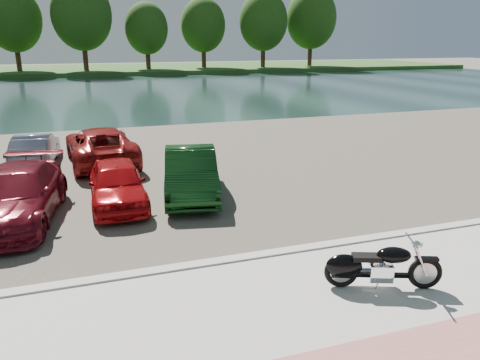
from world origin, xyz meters
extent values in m
plane|color=#595447|center=(0.00, 0.00, 0.00)|extent=(200.00, 200.00, 0.00)
cube|color=#B9B6AE|center=(0.00, -1.00, 0.05)|extent=(60.00, 6.00, 0.10)
cube|color=#B9B6AE|center=(0.00, 2.00, 0.07)|extent=(60.00, 0.30, 0.14)
cube|color=#413B34|center=(0.00, 11.00, 0.02)|extent=(60.00, 18.00, 0.04)
cube|color=#192D2C|center=(0.00, 40.00, 0.00)|extent=(120.00, 40.00, 0.00)
cube|color=#1F4819|center=(0.00, 72.00, 0.30)|extent=(120.00, 24.00, 0.60)
cylinder|color=#3B2215|center=(-12.00, 67.40, 3.30)|extent=(0.70, 0.70, 5.40)
ellipsoid|color=#17360E|center=(-12.00, 67.40, 7.62)|extent=(7.56, 7.56, 9.07)
cylinder|color=#3B2215|center=(-3.00, 64.60, 3.52)|extent=(0.70, 0.70, 5.85)
ellipsoid|color=#17360E|center=(-3.00, 64.60, 8.21)|extent=(8.19, 8.19, 9.83)
cylinder|color=#3B2215|center=(6.00, 66.00, 2.85)|extent=(0.70, 0.70, 4.50)
ellipsoid|color=#17360E|center=(6.00, 66.00, 6.45)|extent=(6.30, 6.30, 7.56)
cylinder|color=#3B2215|center=(15.00, 67.40, 3.08)|extent=(0.70, 0.70, 4.95)
ellipsoid|color=#17360E|center=(15.00, 67.40, 7.04)|extent=(6.93, 6.93, 8.32)
cylinder|color=#3B2215|center=(24.00, 64.60, 3.30)|extent=(0.70, 0.70, 5.40)
ellipsoid|color=#17360E|center=(24.00, 64.60, 7.62)|extent=(7.56, 7.56, 9.07)
cylinder|color=#3B2215|center=(33.00, 66.00, 3.52)|extent=(0.70, 0.70, 5.85)
ellipsoid|color=#17360E|center=(33.00, 66.00, 8.21)|extent=(8.19, 8.19, 9.83)
torus|color=black|center=(1.96, -0.44, 0.44)|extent=(0.68, 0.36, 0.68)
torus|color=black|center=(0.42, 0.15, 0.44)|extent=(0.68, 0.36, 0.68)
cylinder|color=#B2B2B7|center=(1.96, -0.44, 0.44)|extent=(0.45, 0.22, 0.46)
cylinder|color=#B2B2B7|center=(0.42, 0.15, 0.44)|extent=(0.45, 0.22, 0.46)
cylinder|color=silver|center=(1.80, -0.49, 0.74)|extent=(0.32, 0.16, 0.63)
cylinder|color=silver|center=(1.87, -0.30, 0.74)|extent=(0.32, 0.16, 0.63)
cylinder|color=silver|center=(1.65, -0.33, 1.13)|extent=(0.30, 0.71, 0.04)
sphere|color=silver|center=(1.75, -0.36, 1.05)|extent=(0.21, 0.21, 0.16)
sphere|color=silver|center=(1.81, -0.39, 1.05)|extent=(0.14, 0.14, 0.11)
cube|color=black|center=(1.96, -0.44, 0.75)|extent=(0.47, 0.29, 0.06)
cube|color=black|center=(1.19, -0.15, 0.38)|extent=(1.16, 0.52, 0.08)
cube|color=silver|center=(1.14, -0.13, 0.45)|extent=(0.53, 0.46, 0.34)
cylinder|color=silver|center=(1.24, -0.17, 0.65)|extent=(0.29, 0.26, 0.27)
cylinder|color=silver|center=(1.05, -0.10, 0.65)|extent=(0.29, 0.26, 0.27)
ellipsoid|color=black|center=(1.36, -0.21, 0.82)|extent=(0.76, 0.58, 0.32)
cube|color=black|center=(0.86, -0.02, 0.76)|extent=(0.61, 0.46, 0.10)
ellipsoid|color=black|center=(0.47, 0.13, 0.56)|extent=(0.80, 0.57, 0.50)
cube|color=black|center=(0.42, 0.15, 0.49)|extent=(0.44, 0.31, 0.30)
cylinder|color=silver|center=(0.92, 0.13, 0.32)|extent=(1.06, 0.48, 0.09)
cylinder|color=silver|center=(0.92, 0.13, 0.40)|extent=(1.06, 0.48, 0.09)
cylinder|color=#B2B2B7|center=(0.99, -0.26, 0.23)|extent=(0.07, 0.14, 0.22)
imported|color=#590C17|center=(-6.10, 6.31, 0.78)|extent=(2.76, 5.33, 1.48)
imported|color=#AA0B0F|center=(-3.38, 6.76, 0.72)|extent=(1.67, 4.02, 1.36)
imported|color=black|center=(-1.06, 6.96, 0.79)|extent=(2.46, 4.80, 1.51)
imported|color=slate|center=(-6.09, 12.73, 0.68)|extent=(1.72, 3.98, 1.27)
imported|color=maroon|center=(-3.59, 12.13, 0.78)|extent=(2.86, 5.51, 1.48)
camera|label=1|loc=(-4.19, -7.16, 4.88)|focal=35.00mm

